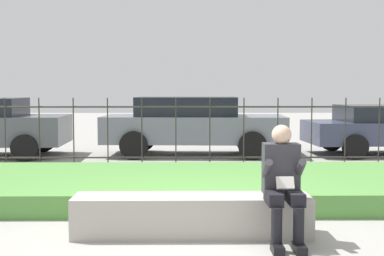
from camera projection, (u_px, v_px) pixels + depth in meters
ground_plane at (198, 235)px, 5.94m from camera, size 60.00×60.00×0.00m
stone_bench at (192, 218)px, 5.92m from camera, size 2.62×0.53×0.45m
person_seated_reader at (283, 179)px, 5.60m from camera, size 0.42×0.73×1.25m
grass_berm at (195, 186)px, 8.15m from camera, size 9.92×3.05×0.30m
iron_fence at (193, 133)px, 10.36m from camera, size 7.92×0.03×1.45m
car_parked_center at (192, 124)px, 13.04m from camera, size 4.46×2.05×1.43m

